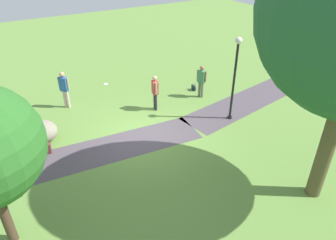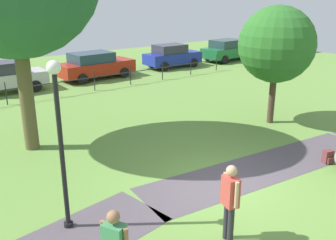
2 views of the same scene
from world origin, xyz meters
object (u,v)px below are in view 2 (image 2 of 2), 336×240
at_px(lamp_post, 60,130).
at_px(parked_sedan_red, 4,77).
at_px(backpack_by_boulder, 328,157).
at_px(parked_suv_orange, 95,65).
at_px(delivery_van, 274,38).
at_px(parked_coupe_black, 228,50).
at_px(young_tree_near_path, 277,45).
at_px(parked_sedan_grey, 172,56).
at_px(man_near_boulder, 230,198).

height_order(lamp_post, parked_sedan_red, lamp_post).
height_order(lamp_post, backpack_by_boulder, lamp_post).
relative_size(backpack_by_boulder, parked_suv_orange, 0.09).
relative_size(parked_sedan_red, delivery_van, 0.79).
bearing_deg(parked_suv_orange, parked_sedan_red, -177.25).
xyz_separation_m(lamp_post, delivery_van, (24.20, 13.35, -0.98)).
relative_size(parked_sedan_red, parked_suv_orange, 0.87).
relative_size(parked_suv_orange, parked_coupe_black, 1.05).
height_order(young_tree_near_path, backpack_by_boulder, young_tree_near_path).
bearing_deg(young_tree_near_path, parked_coupe_black, 50.56).
distance_m(parked_suv_orange, parked_sedan_grey, 5.80).
bearing_deg(backpack_by_boulder, young_tree_near_path, 63.94).
bearing_deg(parked_suv_orange, parked_coupe_black, -1.67).
relative_size(man_near_boulder, parked_sedan_red, 0.42).
bearing_deg(delivery_van, parked_suv_orange, -179.81).
bearing_deg(man_near_boulder, parked_sedan_grey, 55.33).
relative_size(lamp_post, backpack_by_boulder, 9.09).
distance_m(lamp_post, parked_suv_orange, 15.34).
bearing_deg(parked_sedan_red, lamp_post, -100.05).
relative_size(young_tree_near_path, parked_sedan_red, 1.11).
relative_size(man_near_boulder, delivery_van, 0.33).
xyz_separation_m(lamp_post, parked_coupe_black, (18.37, 12.98, -1.43)).
relative_size(man_near_boulder, parked_coupe_black, 0.39).
xyz_separation_m(backpack_by_boulder, parked_sedan_grey, (5.82, 14.97, 0.61)).
distance_m(young_tree_near_path, lamp_post, 9.41).
bearing_deg(parked_coupe_black, backpack_by_boulder, -126.63).
bearing_deg(parked_suv_orange, backpack_by_boulder, -90.08).
bearing_deg(young_tree_near_path, man_near_boulder, -147.78).
bearing_deg(man_near_boulder, young_tree_near_path, 32.22).
relative_size(backpack_by_boulder, parked_sedan_red, 0.10).
distance_m(backpack_by_boulder, delivery_van, 22.47).
bearing_deg(parked_sedan_red, young_tree_near_path, -58.47).
bearing_deg(backpack_by_boulder, lamp_post, 167.63).
bearing_deg(parked_suv_orange, man_near_boulder, -108.01).
bearing_deg(man_near_boulder, parked_coupe_black, 44.02).
bearing_deg(parked_suv_orange, lamp_post, -119.49).
bearing_deg(backpack_by_boulder, delivery_van, 41.92).
distance_m(backpack_by_boulder, parked_sedan_red, 15.59).
height_order(man_near_boulder, parked_sedan_red, man_near_boulder).
bearing_deg(parked_coupe_black, parked_sedan_grey, 175.99).
bearing_deg(young_tree_near_path, parked_sedan_red, 121.53).
bearing_deg(backpack_by_boulder, parked_suv_orange, 89.92).
distance_m(lamp_post, man_near_boulder, 3.66).
distance_m(parked_coupe_black, delivery_van, 5.86).
bearing_deg(man_near_boulder, backpack_by_boulder, 9.09).
bearing_deg(parked_sedan_grey, lamp_post, -134.97).
distance_m(lamp_post, parked_sedan_red, 13.32).
distance_m(parked_sedan_red, parked_suv_orange, 5.21).
xyz_separation_m(backpack_by_boulder, delivery_van, (16.70, 14.99, 1.07)).
bearing_deg(parked_coupe_black, lamp_post, -144.76).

